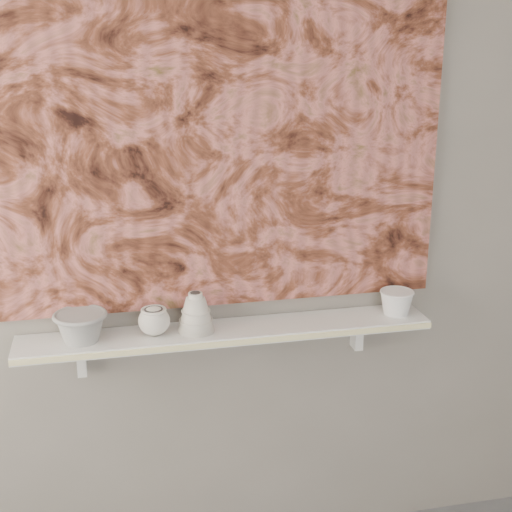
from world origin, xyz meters
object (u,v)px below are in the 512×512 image
object	(u,v)px
bowl_white	(396,302)
bowl_grey	(81,326)
painting	(221,144)
cup_cream	(154,321)
bell_vessel	(196,312)
shelf	(228,332)

from	to	relation	value
bowl_white	bowl_grey	bearing A→B (deg)	180.00
painting	cup_cream	distance (m)	0.62
bell_vessel	bowl_white	bearing A→B (deg)	0.00
cup_cream	bowl_white	world-z (taller)	cup_cream
shelf	bowl_white	xyz separation A→B (m)	(0.61, 0.00, 0.06)
painting	bell_vessel	xyz separation A→B (m)	(-0.11, -0.08, -0.54)
bowl_white	shelf	bearing A→B (deg)	180.00
shelf	bowl_white	distance (m)	0.61
shelf	bowl_white	size ratio (longest dim) A/B	11.60
painting	cup_cream	size ratio (longest dim) A/B	14.32
painting	bowl_grey	world-z (taller)	painting
cup_cream	painting	bearing A→B (deg)	18.16
cup_cream	bell_vessel	bearing A→B (deg)	0.00
bell_vessel	bowl_grey	bearing A→B (deg)	180.00
bowl_white	painting	bearing A→B (deg)	172.46
painting	bell_vessel	distance (m)	0.56
bowl_grey	bell_vessel	xyz separation A→B (m)	(0.37, 0.00, 0.02)
shelf	bowl_grey	distance (m)	0.49
bell_vessel	bowl_white	size ratio (longest dim) A/B	1.13
bowl_grey	bell_vessel	world-z (taller)	bell_vessel
cup_cream	bowl_white	distance (m)	0.85
bowl_grey	shelf	bearing A→B (deg)	0.00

